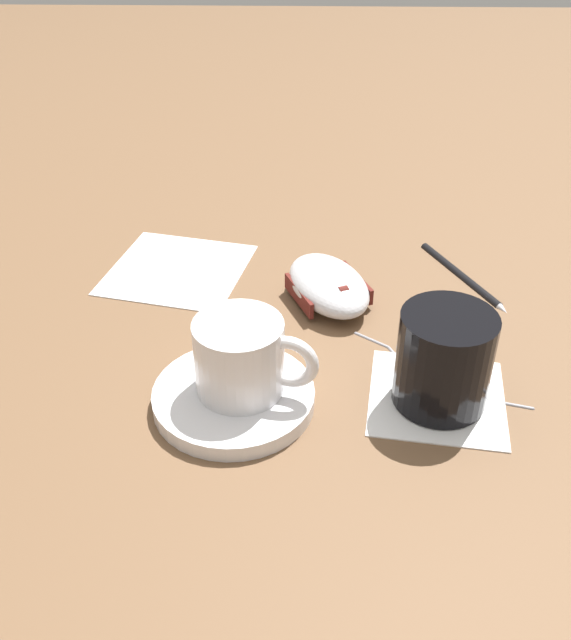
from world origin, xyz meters
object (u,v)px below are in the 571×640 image
object	(u,v)px
coffee_cup	(242,357)
pen	(463,273)
computer_mouse	(328,285)
saucer	(234,397)
drinking_glass	(444,359)

from	to	relation	value
coffee_cup	pen	bearing A→B (deg)	133.13
pen	coffee_cup	bearing A→B (deg)	-46.87
computer_mouse	pen	xyz separation A→B (m)	(-0.05, 0.14, -0.01)
saucer	coffee_cup	distance (m)	0.04
drinking_glass	pen	xyz separation A→B (m)	(-0.20, 0.06, -0.04)
saucer	coffee_cup	world-z (taller)	coffee_cup
drinking_glass	coffee_cup	bearing A→B (deg)	-88.50
saucer	computer_mouse	bearing A→B (deg)	152.74
coffee_cup	computer_mouse	size ratio (longest dim) A/B	0.76
computer_mouse	saucer	bearing A→B (deg)	-27.26
saucer	drinking_glass	size ratio (longest dim) A/B	1.63
saucer	computer_mouse	xyz separation A→B (m)	(-0.16, 0.08, 0.01)
drinking_glass	pen	world-z (taller)	drinking_glass
coffee_cup	drinking_glass	bearing A→B (deg)	91.50
coffee_cup	drinking_glass	world-z (taller)	drinking_glass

